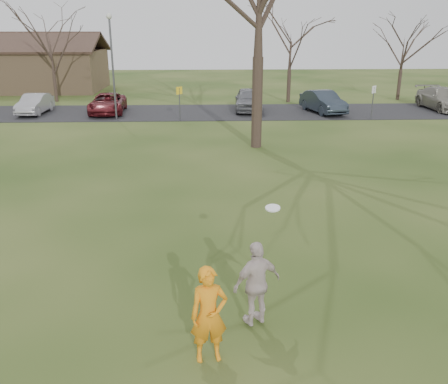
{
  "coord_description": "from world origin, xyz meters",
  "views": [
    {
      "loc": [
        -0.46,
        -7.51,
        5.48
      ],
      "look_at": [
        0.0,
        4.0,
        1.5
      ],
      "focal_mm": 38.29,
      "sensor_mm": 36.0,
      "label": 1
    }
  ],
  "objects": [
    {
      "name": "car_2",
      "position": [
        -6.95,
        24.77,
        0.69
      ],
      "size": [
        2.39,
        4.77,
        1.3
      ],
      "primitive_type": "imported",
      "rotation": [
        0.0,
        0.0,
        0.05
      ],
      "color": "maroon",
      "rests_on": "parking_strip"
    },
    {
      "name": "sign_white",
      "position": [
        10.0,
        22.0,
        1.45
      ],
      "size": [
        0.35,
        0.35,
        2.08
      ],
      "color": "#47474C",
      "rests_on": "ground"
    },
    {
      "name": "sign_yellow",
      "position": [
        -2.0,
        22.0,
        1.45
      ],
      "size": [
        0.35,
        0.35,
        2.08
      ],
      "color": "#47474C",
      "rests_on": "ground"
    },
    {
      "name": "catching_play",
      "position": [
        0.47,
        0.39,
        0.92
      ],
      "size": [
        1.07,
        0.81,
        2.39
      ],
      "color": "beige",
      "rests_on": "ground"
    },
    {
      "name": "player_defender",
      "position": [
        -0.44,
        -0.56,
        0.88
      ],
      "size": [
        0.7,
        0.52,
        1.76
      ],
      "primitive_type": "imported",
      "rotation": [
        0.0,
        0.0,
        0.16
      ],
      "color": "orange",
      "rests_on": "ground"
    },
    {
      "name": "car_7",
      "position": [
        16.08,
        25.33,
        0.78
      ],
      "size": [
        2.25,
        5.2,
        1.49
      ],
      "primitive_type": "imported",
      "rotation": [
        0.0,
        0.0,
        0.03
      ],
      "color": "gray",
      "rests_on": "parking_strip"
    },
    {
      "name": "car_4",
      "position": [
        2.54,
        25.34,
        0.81
      ],
      "size": [
        2.1,
        4.62,
        1.54
      ],
      "primitive_type": "imported",
      "rotation": [
        0.0,
        0.0,
        -0.06
      ],
      "color": "slate",
      "rests_on": "parking_strip"
    },
    {
      "name": "car_1",
      "position": [
        -11.72,
        24.75,
        0.69
      ],
      "size": [
        1.49,
        3.97,
        1.29
      ],
      "primitive_type": "imported",
      "rotation": [
        0.0,
        0.0,
        -0.03
      ],
      "color": "#99979C",
      "rests_on": "parking_strip"
    },
    {
      "name": "car_5",
      "position": [
        7.47,
        24.41,
        0.76
      ],
      "size": [
        2.53,
        4.62,
        1.44
      ],
      "primitive_type": "imported",
      "rotation": [
        0.0,
        0.0,
        0.24
      ],
      "color": "#27303A",
      "rests_on": "parking_strip"
    },
    {
      "name": "small_tree_row",
      "position": [
        4.38,
        30.06,
        3.89
      ],
      "size": [
        55.0,
        5.9,
        8.5
      ],
      "color": "#352821",
      "rests_on": "ground"
    },
    {
      "name": "ground",
      "position": [
        0.0,
        0.0,
        0.0
      ],
      "size": [
        120.0,
        120.0,
        0.0
      ],
      "primitive_type": "plane",
      "color": "#1E380F",
      "rests_on": "ground"
    },
    {
      "name": "lamp_post",
      "position": [
        -6.0,
        22.5,
        3.97
      ],
      "size": [
        0.34,
        0.34,
        6.27
      ],
      "color": "#47474C",
      "rests_on": "ground"
    },
    {
      "name": "parking_strip",
      "position": [
        0.0,
        25.0,
        0.02
      ],
      "size": [
        62.0,
        6.5,
        0.04
      ],
      "primitive_type": "cube",
      "color": "black",
      "rests_on": "ground"
    }
  ]
}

